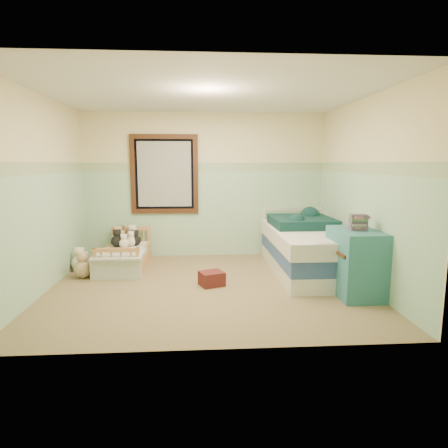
{
  "coord_description": "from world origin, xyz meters",
  "views": [
    {
      "loc": [
        -0.12,
        -5.0,
        1.63
      ],
      "look_at": [
        0.24,
        0.35,
        0.79
      ],
      "focal_mm": 30.89,
      "sensor_mm": 36.0,
      "label": 1
    }
  ],
  "objects": [
    {
      "name": "twin_mattress",
      "position": [
        1.55,
        0.58,
        0.55
      ],
      "size": [
        1.13,
        2.22,
        0.22
      ],
      "primitive_type": "cube",
      "color": "white",
      "rests_on": "twin_boxspring"
    },
    {
      "name": "extra_plush_0",
      "position": [
        -1.44,
        1.22,
        0.39
      ],
      "size": [
        0.2,
        0.2,
        0.2
      ],
      "primitive_type": "sphere",
      "color": "black",
      "rests_on": "toddler_mattress"
    },
    {
      "name": "plush_bed_brown",
      "position": [
        -1.44,
        1.55,
        0.39
      ],
      "size": [
        0.21,
        0.21,
        0.21
      ],
      "primitive_type": "sphere",
      "color": "brown",
      "rests_on": "toddler_mattress"
    },
    {
      "name": "book_stack",
      "position": [
        1.83,
        -0.47,
        0.92
      ],
      "size": [
        0.22,
        0.18,
        0.2
      ],
      "primitive_type": "cube",
      "rotation": [
        0.0,
        0.0,
        -0.16
      ],
      "color": "brown",
      "rests_on": "dresser"
    },
    {
      "name": "toddler_mattress",
      "position": [
        -1.29,
        1.05,
        0.23
      ],
      "size": [
        0.6,
        1.27,
        0.12
      ],
      "primitive_type": "cube",
      "color": "silver",
      "rests_on": "toddler_bed_frame"
    },
    {
      "name": "twin_bed_frame",
      "position": [
        1.55,
        0.58,
        0.11
      ],
      "size": [
        1.09,
        2.17,
        0.22
      ],
      "primitive_type": "cube",
      "color": "silver",
      "rests_on": "floor"
    },
    {
      "name": "window_frame",
      "position": [
        -0.7,
        1.76,
        1.45
      ],
      "size": [
        1.16,
        0.06,
        1.36
      ],
      "primitive_type": "cube",
      "color": "#411F11",
      "rests_on": "wall_back"
    },
    {
      "name": "plush_bed_dark",
      "position": [
        -1.16,
        1.33,
        0.38
      ],
      "size": [
        0.18,
        0.18,
        0.18
      ],
      "primitive_type": "sphere",
      "color": "black",
      "rests_on": "toddler_mattress"
    },
    {
      "name": "plush_floor_tan",
      "position": [
        -1.79,
        0.51,
        0.13
      ],
      "size": [
        0.26,
        0.26,
        0.26
      ],
      "primitive_type": "sphere",
      "color": "tan",
      "rests_on": "floor"
    },
    {
      "name": "extra_plush_1",
      "position": [
        -1.47,
        1.44,
        0.4
      ],
      "size": [
        0.21,
        0.21,
        0.21
      ],
      "primitive_type": "sphere",
      "color": "tan",
      "rests_on": "toddler_mattress"
    },
    {
      "name": "extra_plush_2",
      "position": [
        -1.22,
        1.3,
        0.37
      ],
      "size": [
        0.17,
        0.17,
        0.17
      ],
      "primitive_type": "sphere",
      "color": "#F7E8CC",
      "rests_on": "toddler_mattress"
    },
    {
      "name": "twin_boxspring",
      "position": [
        1.55,
        0.58,
        0.33
      ],
      "size": [
        1.09,
        2.17,
        0.22
      ],
      "primitive_type": "cube",
      "color": "navy",
      "rests_on": "twin_bed_frame"
    },
    {
      "name": "plush_bed_white",
      "position": [
        -1.24,
        1.55,
        0.4
      ],
      "size": [
        0.21,
        0.21,
        0.21
      ],
      "primitive_type": "sphere",
      "color": "silver",
      "rests_on": "toddler_mattress"
    },
    {
      "name": "floor",
      "position": [
        0.0,
        0.0,
        -0.01
      ],
      "size": [
        4.2,
        3.6,
        0.02
      ],
      "primitive_type": "cube",
      "color": "#796547",
      "rests_on": "ground"
    },
    {
      "name": "wall_back",
      "position": [
        0.0,
        1.8,
        1.25
      ],
      "size": [
        4.2,
        0.04,
        2.5
      ],
      "primitive_type": "cube",
      "color": "beige",
      "rests_on": "floor"
    },
    {
      "name": "wall_front",
      "position": [
        0.0,
        -1.8,
        1.25
      ],
      "size": [
        4.2,
        0.04,
        2.5
      ],
      "primitive_type": "cube",
      "color": "beige",
      "rests_on": "floor"
    },
    {
      "name": "floor_book",
      "position": [
        0.12,
        0.36,
        0.01
      ],
      "size": [
        0.32,
        0.28,
        0.02
      ],
      "primitive_type": "cube",
      "rotation": [
        0.0,
        0.0,
        -0.29
      ],
      "color": "gold",
      "rests_on": "floor"
    },
    {
      "name": "red_pillow",
      "position": [
        0.05,
        0.02,
        0.09
      ],
      "size": [
        0.38,
        0.36,
        0.19
      ],
      "primitive_type": "cube",
      "rotation": [
        0.0,
        0.0,
        0.37
      ],
      "color": "maroon",
      "rests_on": "floor"
    },
    {
      "name": "plush_bed_tan",
      "position": [
        -1.39,
        1.33,
        0.38
      ],
      "size": [
        0.18,
        0.18,
        0.18
      ],
      "primitive_type": "sphere",
      "color": "tan",
      "rests_on": "toddler_mattress"
    },
    {
      "name": "patchwork_quilt",
      "position": [
        -1.29,
        0.64,
        0.31
      ],
      "size": [
        0.72,
        0.66,
        0.03
      ],
      "primitive_type": "cube",
      "color": "#7F93BB",
      "rests_on": "toddler_mattress"
    },
    {
      "name": "wall_left",
      "position": [
        -2.1,
        0.0,
        1.25
      ],
      "size": [
        0.04,
        3.6,
        2.5
      ],
      "primitive_type": "cube",
      "color": "beige",
      "rests_on": "floor"
    },
    {
      "name": "wall_right",
      "position": [
        2.1,
        0.0,
        1.25
      ],
      "size": [
        0.04,
        3.6,
        2.5
      ],
      "primitive_type": "cube",
      "color": "beige",
      "rests_on": "floor"
    },
    {
      "name": "toddler_bed_frame",
      "position": [
        -1.29,
        1.05,
        0.09
      ],
      "size": [
        0.66,
        1.32,
        0.17
      ],
      "primitive_type": "cube",
      "color": "#A66738",
      "rests_on": "floor"
    },
    {
      "name": "dresser",
      "position": [
        1.83,
        -0.45,
        0.41
      ],
      "size": [
        0.51,
        0.82,
        0.82
      ],
      "primitive_type": "cube",
      "color": "#2A777B",
      "rests_on": "floor"
    },
    {
      "name": "wainscot_mint",
      "position": [
        0.0,
        1.79,
        0.75
      ],
      "size": [
        4.2,
        0.01,
        1.5
      ],
      "primitive_type": "cube",
      "color": "#A0BF9F",
      "rests_on": "floor"
    },
    {
      "name": "extra_plush_3",
      "position": [
        -1.32,
        1.15,
        0.37
      ],
      "size": [
        0.16,
        0.16,
        0.16
      ],
      "primitive_type": "sphere",
      "color": "#F7E8CC",
      "rests_on": "toddler_mattress"
    },
    {
      "name": "teal_blanket",
      "position": [
        1.5,
        0.88,
        0.73
      ],
      "size": [
        0.94,
        0.99,
        0.14
      ],
      "primitive_type": "cube",
      "rotation": [
        0.0,
        0.0,
        0.01
      ],
      "color": "black",
      "rests_on": "twin_mattress"
    },
    {
      "name": "window_blinds",
      "position": [
        -0.7,
        1.77,
        1.45
      ],
      "size": [
        0.92,
        0.01,
        1.12
      ],
      "primitive_type": "cube",
      "color": "beige",
      "rests_on": "window_frame"
    },
    {
      "name": "ceiling",
      "position": [
        0.0,
        0.0,
        2.51
      ],
      "size": [
        4.2,
        3.6,
        0.02
      ],
      "primitive_type": "cube",
      "color": "silver",
      "rests_on": "wall_back"
    },
    {
      "name": "plush_floor_cream",
      "position": [
        -1.95,
        0.89,
        0.12
      ],
      "size": [
        0.25,
        0.25,
        0.25
      ],
      "primitive_type": "sphere",
      "color": "#F7E8CC",
      "rests_on": "floor"
    },
    {
      "name": "border_strip",
      "position": [
        0.0,
        1.79,
        1.57
      ],
      "size": [
        4.2,
        0.01,
        0.15
      ],
      "primitive_type": "cube",
      "color": "#578061",
      "rests_on": "wall_back"
    }
  ]
}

